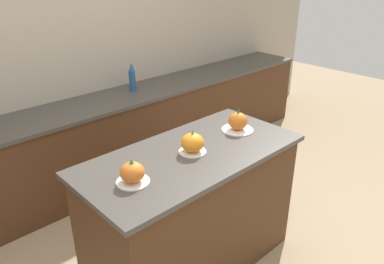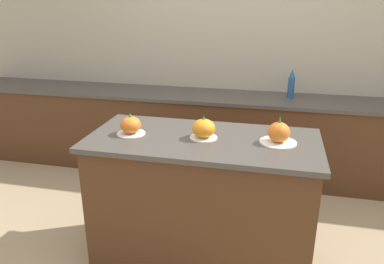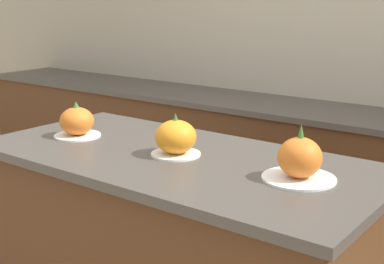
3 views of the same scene
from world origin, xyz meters
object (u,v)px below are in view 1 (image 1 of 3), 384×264
(pumpkin_cake_left, at_px, (132,173))
(bottle_tall, at_px, (132,77))
(pumpkin_cake_center, at_px, (192,143))
(pumpkin_cake_right, at_px, (238,122))

(pumpkin_cake_left, distance_m, bottle_tall, 1.91)
(pumpkin_cake_center, bearing_deg, pumpkin_cake_left, -175.40)
(bottle_tall, bearing_deg, pumpkin_cake_left, -124.84)
(pumpkin_cake_right, height_order, bottle_tall, bottle_tall)
(pumpkin_cake_right, relative_size, bottle_tall, 0.81)
(pumpkin_cake_center, distance_m, bottle_tall, 1.64)
(pumpkin_cake_right, bearing_deg, pumpkin_cake_left, -176.45)
(pumpkin_cake_left, bearing_deg, pumpkin_cake_center, 4.60)
(pumpkin_cake_left, height_order, pumpkin_cake_right, pumpkin_cake_right)
(pumpkin_cake_center, distance_m, pumpkin_cake_right, 0.49)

